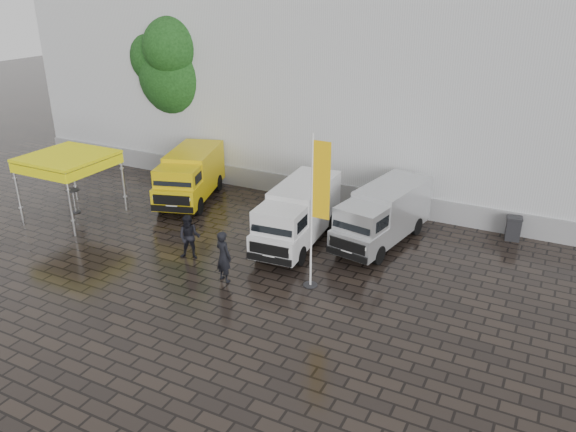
% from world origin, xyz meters
% --- Properties ---
extents(ground, '(120.00, 120.00, 0.00)m').
position_xyz_m(ground, '(0.00, 0.00, 0.00)').
color(ground, black).
rests_on(ground, ground).
extents(exhibition_hall, '(44.00, 16.00, 12.00)m').
position_xyz_m(exhibition_hall, '(2.00, 16.00, 6.00)').
color(exhibition_hall, silver).
rests_on(exhibition_hall, ground).
extents(hall_plinth, '(44.00, 0.15, 1.00)m').
position_xyz_m(hall_plinth, '(2.00, 7.95, 0.50)').
color(hall_plinth, gray).
rests_on(hall_plinth, ground).
extents(van_yellow, '(3.42, 5.48, 2.36)m').
position_xyz_m(van_yellow, '(-7.85, 5.10, 1.18)').
color(van_yellow, gold).
rests_on(van_yellow, ground).
extents(van_white, '(2.19, 5.56, 2.36)m').
position_xyz_m(van_white, '(-1.19, 3.16, 1.18)').
color(van_white, silver).
rests_on(van_white, ground).
extents(van_silver, '(2.68, 5.55, 2.30)m').
position_xyz_m(van_silver, '(1.84, 4.70, 1.15)').
color(van_silver, silver).
rests_on(van_silver, ground).
extents(canopy_tent, '(3.33, 3.33, 2.89)m').
position_xyz_m(canopy_tent, '(-11.37, 1.07, 2.71)').
color(canopy_tent, silver).
rests_on(canopy_tent, ground).
extents(flagpole, '(0.88, 0.50, 5.47)m').
position_xyz_m(flagpole, '(0.92, 0.24, 3.09)').
color(flagpole, black).
rests_on(flagpole, ground).
extents(tree, '(4.79, 4.79, 8.60)m').
position_xyz_m(tree, '(-11.20, 9.62, 5.52)').
color(tree, black).
rests_on(tree, ground).
extents(cocktail_table, '(0.60, 0.60, 1.10)m').
position_xyz_m(cocktail_table, '(-11.73, 1.45, 0.55)').
color(cocktail_table, black).
rests_on(cocktail_table, ground).
extents(wheelie_bin, '(0.68, 0.68, 1.00)m').
position_xyz_m(wheelie_bin, '(6.57, 7.46, 0.50)').
color(wheelie_bin, black).
rests_on(wheelie_bin, ground).
extents(person_front, '(0.81, 0.65, 1.91)m').
position_xyz_m(person_front, '(-2.14, -0.81, 0.96)').
color(person_front, black).
rests_on(person_front, ground).
extents(person_tent, '(1.04, 0.93, 1.76)m').
position_xyz_m(person_tent, '(-4.26, 0.08, 0.88)').
color(person_tent, black).
rests_on(person_tent, ground).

